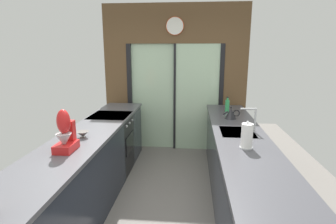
{
  "coord_description": "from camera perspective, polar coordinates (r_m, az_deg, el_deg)",
  "views": [
    {
      "loc": [
        0.34,
        -2.68,
        1.89
      ],
      "look_at": [
        0.02,
        0.8,
        1.09
      ],
      "focal_mm": 29.1,
      "sensor_mm": 36.0,
      "label": 1
    }
  ],
  "objects": [
    {
      "name": "mixing_bowl",
      "position": [
        3.23,
        -17.41,
        -4.47
      ],
      "size": [
        0.14,
        0.14,
        0.07
      ],
      "color": "#514C47",
      "rests_on": "left_counter_run"
    },
    {
      "name": "paper_towel_roll",
      "position": [
        2.85,
        16.19,
        -4.88
      ],
      "size": [
        0.13,
        0.13,
        0.28
      ],
      "color": "#B7BABC",
      "rests_on": "right_counter_run"
    },
    {
      "name": "soap_bottle",
      "position": [
        4.43,
        12.3,
        1.32
      ],
      "size": [
        0.07,
        0.07,
        0.25
      ],
      "color": "#339E56",
      "rests_on": "right_counter_run"
    },
    {
      "name": "back_wall_unit",
      "position": [
        5.1,
        1.45,
        8.82
      ],
      "size": [
        2.64,
        0.12,
        2.7
      ],
      "color": "brown",
      "rests_on": "ground_plane"
    },
    {
      "name": "kettle",
      "position": [
        4.02,
        13.02,
        -0.31
      ],
      "size": [
        0.25,
        0.17,
        0.18
      ],
      "color": "black",
      "rests_on": "right_counter_run"
    },
    {
      "name": "left_counter_run",
      "position": [
        3.39,
        -17.34,
        -12.59
      ],
      "size": [
        0.62,
        3.8,
        0.92
      ],
      "color": "#1E232D",
      "rests_on": "ground_plane"
    },
    {
      "name": "ground_plane",
      "position": [
        3.81,
        -0.6,
        -17.05
      ],
      "size": [
        5.04,
        7.6,
        0.02
      ],
      "primitive_type": "cube",
      "color": "slate"
    },
    {
      "name": "stand_mixer",
      "position": [
        2.84,
        -20.71,
        -4.53
      ],
      "size": [
        0.17,
        0.27,
        0.42
      ],
      "color": "red",
      "rests_on": "left_counter_run"
    },
    {
      "name": "right_counter_run",
      "position": [
        3.36,
        14.88,
        -12.75
      ],
      "size": [
        0.62,
        3.8,
        0.92
      ],
      "color": "#1E232D",
      "rests_on": "ground_plane"
    },
    {
      "name": "sink_faucet",
      "position": [
        3.4,
        17.33,
        -0.9
      ],
      "size": [
        0.19,
        0.02,
        0.3
      ],
      "color": "#B7BABC",
      "rests_on": "right_counter_run"
    },
    {
      "name": "oven_range",
      "position": [
        4.37,
        -11.74,
        -6.56
      ],
      "size": [
        0.6,
        0.6,
        0.92
      ],
      "color": "black",
      "rests_on": "ground_plane"
    }
  ]
}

